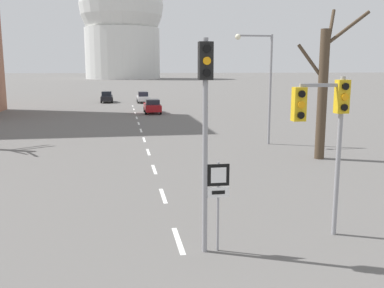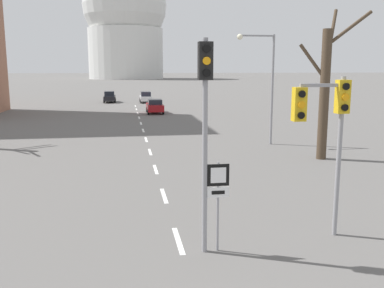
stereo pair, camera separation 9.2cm
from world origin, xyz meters
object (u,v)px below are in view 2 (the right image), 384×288
Objects in this scene: traffic_signal_near_right at (327,117)px; sedan_near_right at (155,106)px; sedan_mid_centre at (110,97)px; route_sign_post at (218,191)px; sedan_near_left at (146,97)px; street_lamp_right at (265,76)px; traffic_signal_centre_tall at (205,108)px.

traffic_signal_near_right is 36.06m from sedan_near_right.
sedan_mid_centre is at bearing 98.51° from traffic_signal_near_right.
route_sign_post is 51.38m from sedan_near_left.
street_lamp_right is 1.57× the size of sedan_near_left.
sedan_near_left is (-5.88, 35.55, -3.68)m from street_lamp_right.
street_lamp_right reaches higher than sedan_near_right.
traffic_signal_centre_tall is at bearing 177.68° from route_sign_post.
street_lamp_right reaches higher than sedan_mid_centre.
traffic_signal_near_right is at bearing -81.49° from sedan_mid_centre.
sedan_near_right is at bearing 93.80° from traffic_signal_near_right.
traffic_signal_near_right reaches higher than route_sign_post.
sedan_near_left is 1.01× the size of sedan_mid_centre.
sedan_near_right is (-5.64, 20.62, -3.68)m from street_lamp_right.
sedan_near_left is at bearing -13.57° from sedan_mid_centre.
route_sign_post is at bearing -90.75° from sedan_near_left.
street_lamp_right is (3.26, 15.25, 0.88)m from traffic_signal_near_right.
traffic_signal_centre_tall is 51.47m from sedan_near_left.
traffic_signal_near_right is 1.14× the size of sedan_near_right.
street_lamp_right is at bearing -73.29° from sedan_mid_centre.
sedan_mid_centre is at bearing 108.49° from sedan_near_right.
street_lamp_right is (6.92, 15.80, 0.50)m from traffic_signal_centre_tall.
route_sign_post is at bearing -2.32° from traffic_signal_centre_tall.
sedan_near_left is at bearing 92.96° from traffic_signal_near_right.
traffic_signal_centre_tall reaches higher than sedan_near_right.
route_sign_post is at bearing -91.44° from sedan_near_right.
sedan_mid_centre is at bearing 166.43° from sedan_near_left.
sedan_near_right is (0.24, -14.93, -0.00)m from sedan_near_left.
sedan_near_right is at bearing -89.06° from sedan_near_left.
traffic_signal_near_right is at bearing -86.20° from sedan_near_right.
traffic_signal_centre_tall is 36.59m from sedan_near_right.
traffic_signal_centre_tall is 1.27× the size of sedan_near_left.
traffic_signal_centre_tall reaches higher than traffic_signal_near_right.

